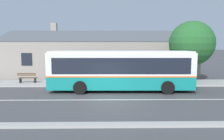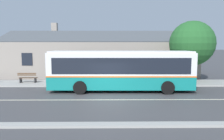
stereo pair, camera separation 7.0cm
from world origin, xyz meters
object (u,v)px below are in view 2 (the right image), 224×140
object	(u,v)px
bench_down_street	(74,79)
bus_stop_sign	(188,68)
transit_bus	(121,70)
street_tree_primary	(192,45)
bench_by_building	(28,78)

from	to	relation	value
bench_down_street	bus_stop_sign	distance (m)	10.32
bus_stop_sign	transit_bus	bearing A→B (deg)	-161.18
transit_bus	street_tree_primary	distance (m)	8.23
transit_bus	bus_stop_sign	distance (m)	6.49
transit_bus	street_tree_primary	xyz separation A→B (m)	(7.01, 3.87, 1.91)
street_tree_primary	bus_stop_sign	xyz separation A→B (m)	(-0.87, -1.77, -1.98)
bench_by_building	transit_bus	bearing A→B (deg)	-19.24
transit_bus	bus_stop_sign	world-z (taller)	transit_bus
transit_bus	bench_by_building	xyz separation A→B (m)	(-8.49, 2.96, -1.14)
bench_by_building	street_tree_primary	xyz separation A→B (m)	(15.49, 0.90, 3.05)
transit_bus	bench_by_building	bearing A→B (deg)	160.76
bus_stop_sign	bench_down_street	bearing A→B (deg)	177.23
bench_by_building	street_tree_primary	bearing A→B (deg)	3.34
transit_bus	bench_down_street	xyz separation A→B (m)	(-4.12, 2.59, -1.15)
street_tree_primary	bench_by_building	bearing A→B (deg)	-176.66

